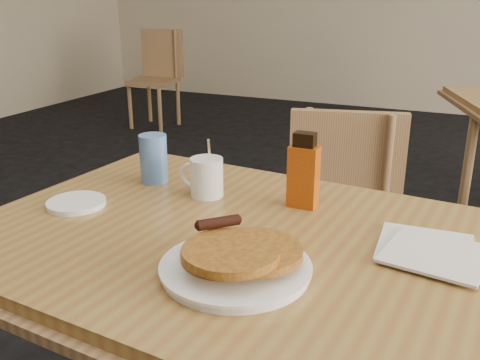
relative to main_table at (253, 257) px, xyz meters
name	(u,v)px	position (x,y,z in m)	size (l,w,h in m)	color
main_table	(253,257)	(0.00, 0.00, 0.00)	(1.27, 0.91, 0.75)	olive
chair_main_far	(337,218)	(-0.01, 0.73, -0.20)	(0.46, 0.47, 0.85)	#9B7449
chair_wall_extra	(158,70)	(-2.40, 3.39, -0.18)	(0.47, 0.48, 0.88)	#9B7449
pancake_plate	(236,261)	(0.03, -0.14, 0.07)	(0.26, 0.26, 0.08)	white
coffee_mug	(206,176)	(-0.20, 0.17, 0.09)	(0.11, 0.08, 0.15)	white
syrup_bottle	(304,173)	(0.04, 0.20, 0.12)	(0.07, 0.04, 0.17)	maroon
napkin_stack	(431,251)	(0.33, 0.07, 0.05)	(0.21, 0.22, 0.01)	silver
blue_tumbler	(154,159)	(-0.36, 0.20, 0.10)	(0.07, 0.07, 0.12)	#537CC4
side_saucer	(76,203)	(-0.44, -0.01, 0.05)	(0.13, 0.13, 0.01)	white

